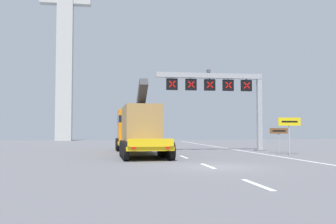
{
  "coord_description": "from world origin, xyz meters",
  "views": [
    {
      "loc": [
        -4.97,
        -17.69,
        1.77
      ],
      "look_at": [
        -0.71,
        11.62,
        3.27
      ],
      "focal_mm": 39.63,
      "sensor_mm": 36.0,
      "label": 1
    }
  ],
  "objects_px": {
    "heavy_haul_truck_yellow": "(137,128)",
    "tourist_info_sign_brown": "(279,134)",
    "exit_sign_yellow": "(289,126)",
    "bridge_pylon_distant": "(65,25)",
    "overhead_lane_gantry": "(223,89)"
  },
  "relations": [
    {
      "from": "heavy_haul_truck_yellow",
      "to": "tourist_info_sign_brown",
      "type": "relative_size",
      "value": 7.11
    },
    {
      "from": "heavy_haul_truck_yellow",
      "to": "tourist_info_sign_brown",
      "type": "xyz_separation_m",
      "value": [
        11.29,
        -1.11,
        -0.47
      ]
    },
    {
      "from": "overhead_lane_gantry",
      "to": "tourist_info_sign_brown",
      "type": "xyz_separation_m",
      "value": [
        3.49,
        -3.55,
        -3.96
      ]
    },
    {
      "from": "exit_sign_yellow",
      "to": "bridge_pylon_distant",
      "type": "distance_m",
      "value": 51.22
    },
    {
      "from": "overhead_lane_gantry",
      "to": "exit_sign_yellow",
      "type": "distance_m",
      "value": 7.46
    },
    {
      "from": "tourist_info_sign_brown",
      "to": "bridge_pylon_distant",
      "type": "relative_size",
      "value": 0.05
    },
    {
      "from": "overhead_lane_gantry",
      "to": "exit_sign_yellow",
      "type": "height_order",
      "value": "overhead_lane_gantry"
    },
    {
      "from": "tourist_info_sign_brown",
      "to": "bridge_pylon_distant",
      "type": "height_order",
      "value": "bridge_pylon_distant"
    },
    {
      "from": "heavy_haul_truck_yellow",
      "to": "bridge_pylon_distant",
      "type": "bearing_deg",
      "value": 105.35
    },
    {
      "from": "overhead_lane_gantry",
      "to": "bridge_pylon_distant",
      "type": "distance_m",
      "value": 43.8
    },
    {
      "from": "overhead_lane_gantry",
      "to": "bridge_pylon_distant",
      "type": "bearing_deg",
      "value": 116.84
    },
    {
      "from": "overhead_lane_gantry",
      "to": "bridge_pylon_distant",
      "type": "xyz_separation_m",
      "value": [
        -18.51,
        36.58,
        15.41
      ]
    },
    {
      "from": "exit_sign_yellow",
      "to": "tourist_info_sign_brown",
      "type": "relative_size",
      "value": 1.38
    },
    {
      "from": "overhead_lane_gantry",
      "to": "heavy_haul_truck_yellow",
      "type": "bearing_deg",
      "value": -162.67
    },
    {
      "from": "tourist_info_sign_brown",
      "to": "exit_sign_yellow",
      "type": "bearing_deg",
      "value": -95.42
    }
  ]
}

